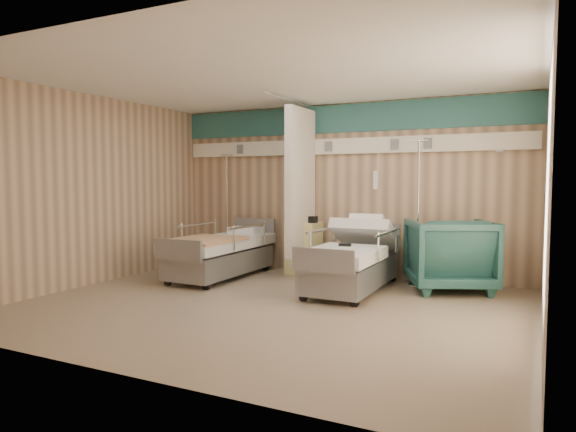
{
  "coord_description": "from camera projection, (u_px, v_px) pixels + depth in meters",
  "views": [
    {
      "loc": [
        2.95,
        -5.49,
        1.55
      ],
      "look_at": [
        -0.05,
        0.6,
        1.07
      ],
      "focal_mm": 32.0,
      "sensor_mm": 36.0,
      "label": 1
    }
  ],
  "objects": [
    {
      "name": "iv_stand_left",
      "position": [
        228.0,
        243.0,
        9.21
      ],
      "size": [
        0.36,
        0.36,
        2.01
      ],
      "rotation": [
        0.0,
        0.0,
        -0.25
      ],
      "color": "silver",
      "rests_on": "ground"
    },
    {
      "name": "bed_right",
      "position": [
        352.0,
        268.0,
        7.19
      ],
      "size": [
        1.0,
        2.16,
        0.63
      ],
      "primitive_type": null,
      "color": "white",
      "rests_on": "ground"
    },
    {
      "name": "toiletry_bag",
      "position": [
        311.0,
        219.0,
        8.39
      ],
      "size": [
        0.21,
        0.14,
        0.11
      ],
      "primitive_type": "cube",
      "rotation": [
        0.0,
        0.0,
        -0.08
      ],
      "color": "black",
      "rests_on": "bedside_cabinet"
    },
    {
      "name": "bedside_cabinet",
      "position": [
        304.0,
        248.0,
        8.5
      ],
      "size": [
        0.5,
        0.48,
        0.85
      ],
      "primitive_type": "cube",
      "color": "#EEE794",
      "rests_on": "ground"
    },
    {
      "name": "visitor_armchair",
      "position": [
        449.0,
        254.0,
        7.17
      ],
      "size": [
        1.45,
        1.47,
        1.02
      ],
      "primitive_type": "imported",
      "rotation": [
        0.0,
        0.0,
        3.56
      ],
      "color": "#1E4D47",
      "rests_on": "ground"
    },
    {
      "name": "iv_stand_right",
      "position": [
        417.0,
        256.0,
        7.5
      ],
      "size": [
        0.38,
        0.38,
        2.13
      ],
      "rotation": [
        0.0,
        0.0,
        -0.03
      ],
      "color": "silver",
      "rests_on": "ground"
    },
    {
      "name": "bed_left",
      "position": [
        221.0,
        258.0,
        8.16
      ],
      "size": [
        1.0,
        2.16,
        0.63
      ],
      "primitive_type": null,
      "color": "white",
      "rests_on": "ground"
    },
    {
      "name": "ground",
      "position": [
        270.0,
        306.0,
        6.32
      ],
      "size": [
        6.0,
        5.0,
        0.0
      ],
      "primitive_type": "cube",
      "color": "#86755D",
      "rests_on": "ground"
    },
    {
      "name": "waffle_blanket",
      "position": [
        450.0,
        216.0,
        7.13
      ],
      "size": [
        0.7,
        0.66,
        0.06
      ],
      "primitive_type": "cube",
      "rotation": [
        0.0,
        0.0,
        3.52
      ],
      "color": "white",
      "rests_on": "visitor_armchair"
    },
    {
      "name": "call_remote",
      "position": [
        345.0,
        245.0,
        7.13
      ],
      "size": [
        0.18,
        0.11,
        0.04
      ],
      "primitive_type": "cube",
      "rotation": [
        0.0,
        0.0,
        0.22
      ],
      "color": "black",
      "rests_on": "bed_right"
    },
    {
      "name": "room_walls",
      "position": [
        278.0,
        155.0,
        6.43
      ],
      "size": [
        6.04,
        5.04,
        2.82
      ],
      "color": "tan",
      "rests_on": "ground"
    },
    {
      "name": "tan_blanket",
      "position": [
        204.0,
        240.0,
        7.72
      ],
      "size": [
        0.93,
        1.16,
        0.04
      ],
      "primitive_type": "cube",
      "rotation": [
        0.0,
        0.0,
        -0.01
      ],
      "color": "tan",
      "rests_on": "bed_left"
    },
    {
      "name": "white_cup",
      "position": [
        296.0,
        218.0,
        8.57
      ],
      "size": [
        0.1,
        0.1,
        0.12
      ],
      "primitive_type": "cylinder",
      "rotation": [
        0.0,
        0.0,
        -0.29
      ],
      "color": "white",
      "rests_on": "bedside_cabinet"
    }
  ]
}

